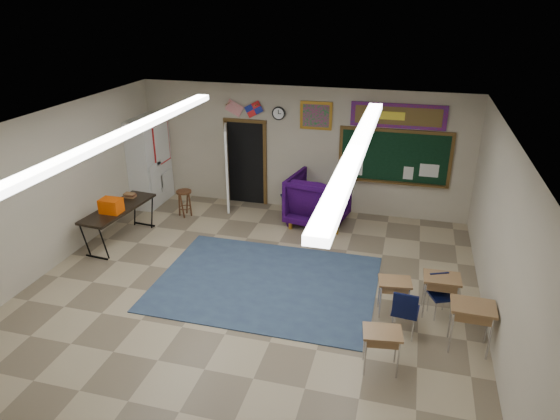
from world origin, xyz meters
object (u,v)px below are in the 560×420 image
(student_desk_front_right, at_px, (440,293))
(folding_table, at_px, (120,223))
(student_desk_front_left, at_px, (394,295))
(wooden_stool, at_px, (185,203))
(wingback_armchair, at_px, (318,199))

(student_desk_front_right, xyz_separation_m, folding_table, (-6.56, 1.04, 0.03))
(student_desk_front_left, distance_m, student_desk_front_right, 0.76)
(student_desk_front_left, bearing_deg, wooden_stool, 143.35)
(student_desk_front_left, height_order, student_desk_front_right, student_desk_front_right)
(folding_table, xyz_separation_m, wooden_stool, (0.76, 1.59, -0.10))
(student_desk_front_right, height_order, wooden_stool, student_desk_front_right)
(student_desk_front_left, distance_m, folding_table, 5.96)
(wingback_armchair, relative_size, student_desk_front_right, 1.80)
(folding_table, bearing_deg, wingback_armchair, 32.69)
(folding_table, bearing_deg, wooden_stool, 69.73)
(student_desk_front_right, bearing_deg, folding_table, 169.42)
(wooden_stool, bearing_deg, wingback_armchair, 8.00)
(student_desk_front_left, height_order, folding_table, folding_table)
(folding_table, height_order, wooden_stool, folding_table)
(student_desk_front_left, bearing_deg, folding_table, 160.52)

